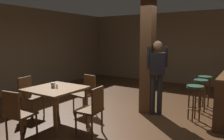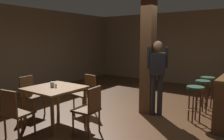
# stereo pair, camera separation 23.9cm
# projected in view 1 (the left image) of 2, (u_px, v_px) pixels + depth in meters

# --- Properties ---
(ground_plane) EXTENTS (10.80, 10.80, 0.00)m
(ground_plane) POSITION_uv_depth(u_px,v_px,m) (123.00, 116.00, 5.03)
(ground_plane) COLOR #422816
(wall_back) EXTENTS (8.00, 0.10, 2.80)m
(wall_back) POSITION_uv_depth(u_px,v_px,m) (180.00, 48.00, 8.57)
(wall_back) COLOR #756047
(wall_back) RESTS_ON ground_plane
(wall_left) EXTENTS (0.10, 9.00, 2.80)m
(wall_left) POSITION_uv_depth(u_px,v_px,m) (15.00, 50.00, 6.97)
(wall_left) COLOR #756047
(wall_left) RESTS_ON ground_plane
(pillar) EXTENTS (0.28, 0.28, 2.80)m
(pillar) POSITION_uv_depth(u_px,v_px,m) (148.00, 54.00, 5.11)
(pillar) COLOR #4C301C
(pillar) RESTS_ON ground_plane
(dining_table) EXTENTS (1.02, 1.02, 0.77)m
(dining_table) POSITION_uv_depth(u_px,v_px,m) (56.00, 94.00, 4.46)
(dining_table) COLOR brown
(dining_table) RESTS_ON ground_plane
(chair_north) EXTENTS (0.48, 0.48, 0.89)m
(chair_north) POSITION_uv_depth(u_px,v_px,m) (86.00, 92.00, 5.22)
(chair_north) COLOR #4C3319
(chair_north) RESTS_ON ground_plane
(chair_south) EXTENTS (0.47, 0.47, 0.89)m
(chair_south) POSITION_uv_depth(u_px,v_px,m) (17.00, 113.00, 3.74)
(chair_south) COLOR #4C3319
(chair_south) RESTS_ON ground_plane
(chair_west) EXTENTS (0.47, 0.47, 0.89)m
(chair_west) POSITION_uv_depth(u_px,v_px,m) (29.00, 94.00, 4.98)
(chair_west) COLOR #4C3319
(chair_west) RESTS_ON ground_plane
(chair_east) EXTENTS (0.46, 0.46, 0.89)m
(chair_east) POSITION_uv_depth(u_px,v_px,m) (92.00, 108.00, 4.00)
(chair_east) COLOR #4C3319
(chair_east) RESTS_ON ground_plane
(napkin_cup) EXTENTS (0.09, 0.09, 0.10)m
(napkin_cup) POSITION_uv_depth(u_px,v_px,m) (53.00, 85.00, 4.47)
(napkin_cup) COLOR beige
(napkin_cup) RESTS_ON dining_table
(salt_shaker) EXTENTS (0.03, 0.03, 0.08)m
(salt_shaker) POSITION_uv_depth(u_px,v_px,m) (57.00, 86.00, 4.41)
(salt_shaker) COLOR silver
(salt_shaker) RESTS_ON dining_table
(standing_person) EXTENTS (0.45, 0.34, 1.72)m
(standing_person) POSITION_uv_depth(u_px,v_px,m) (157.00, 72.00, 5.00)
(standing_person) COLOR black
(standing_person) RESTS_ON ground_plane
(bar_stool_near) EXTENTS (0.35, 0.35, 0.77)m
(bar_stool_near) POSITION_uv_depth(u_px,v_px,m) (195.00, 94.00, 4.68)
(bar_stool_near) COLOR #1E3828
(bar_stool_near) RESTS_ON ground_plane
(bar_stool_mid) EXTENTS (0.33, 0.33, 0.79)m
(bar_stool_mid) POSITION_uv_depth(u_px,v_px,m) (201.00, 88.00, 5.27)
(bar_stool_mid) COLOR #1E3828
(bar_stool_mid) RESTS_ON ground_plane
(bar_stool_far) EXTENTS (0.34, 0.34, 0.80)m
(bar_stool_far) POSITION_uv_depth(u_px,v_px,m) (205.00, 84.00, 5.67)
(bar_stool_far) COLOR #1E3828
(bar_stool_far) RESTS_ON ground_plane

